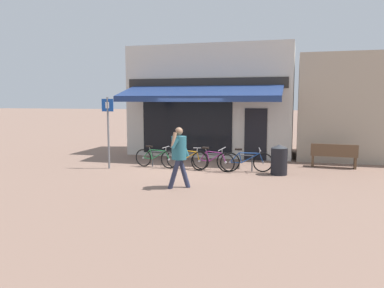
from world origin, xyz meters
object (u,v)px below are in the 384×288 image
(bicycle_green, at_px, (156,158))
(bicycle_orange, at_px, (186,159))
(bicycle_blue, at_px, (246,161))
(pedestrian_adult, at_px, (179,151))
(litter_bin, at_px, (279,160))
(bicycle_purple, at_px, (213,160))
(parking_sign, at_px, (108,125))
(park_bench, at_px, (334,155))

(bicycle_green, distance_m, bicycle_orange, 1.15)
(bicycle_blue, bearing_deg, bicycle_orange, 167.21)
(bicycle_green, height_order, pedestrian_adult, pedestrian_adult)
(pedestrian_adult, relative_size, litter_bin, 1.73)
(bicycle_green, relative_size, pedestrian_adult, 0.99)
(bicycle_purple, distance_m, parking_sign, 3.89)
(litter_bin, bearing_deg, bicycle_orange, 177.18)
(litter_bin, height_order, park_bench, litter_bin)
(bicycle_purple, xyz_separation_m, park_bench, (4.08, 1.77, 0.10))
(litter_bin, relative_size, park_bench, 0.61)
(park_bench, bearing_deg, parking_sign, -159.53)
(pedestrian_adult, xyz_separation_m, parking_sign, (-3.32, 2.18, 0.51))
(bicycle_blue, height_order, park_bench, park_bench)
(bicycle_blue, distance_m, parking_sign, 4.99)
(bicycle_purple, distance_m, bicycle_blue, 1.15)
(pedestrian_adult, distance_m, park_bench, 6.33)
(bicycle_green, distance_m, park_bench, 6.42)
(bicycle_orange, height_order, litter_bin, litter_bin)
(pedestrian_adult, height_order, litter_bin, pedestrian_adult)
(bicycle_blue, bearing_deg, parking_sign, 175.05)
(bicycle_blue, distance_m, pedestrian_adult, 3.26)
(bicycle_green, bearing_deg, bicycle_purple, 5.00)
(bicycle_blue, distance_m, park_bench, 3.38)
(bicycle_purple, xyz_separation_m, pedestrian_adult, (-0.35, -2.72, 0.66))
(litter_bin, bearing_deg, bicycle_green, 178.17)
(bicycle_green, bearing_deg, parking_sign, -150.29)
(pedestrian_adult, distance_m, parking_sign, 4.00)
(bicycle_purple, height_order, parking_sign, parking_sign)
(bicycle_green, relative_size, litter_bin, 1.71)
(bicycle_orange, relative_size, litter_bin, 1.70)
(parking_sign, bearing_deg, bicycle_purple, 8.29)
(bicycle_blue, relative_size, park_bench, 1.09)
(litter_bin, distance_m, park_bench, 2.59)
(bicycle_blue, height_order, litter_bin, litter_bin)
(litter_bin, distance_m, parking_sign, 6.01)
(litter_bin, bearing_deg, park_bench, 44.55)
(park_bench, bearing_deg, bicycle_green, -160.98)
(parking_sign, bearing_deg, litter_bin, 4.73)
(bicycle_blue, xyz_separation_m, parking_sign, (-4.81, -0.63, 1.18))
(bicycle_orange, bearing_deg, litter_bin, 12.89)
(bicycle_orange, distance_m, park_bench, 5.32)
(pedestrian_adult, bearing_deg, parking_sign, -39.21)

